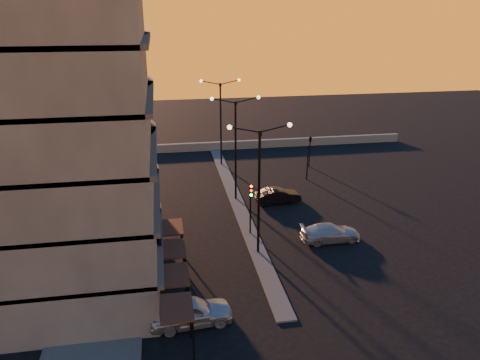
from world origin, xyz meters
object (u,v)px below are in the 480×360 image
(streetlamp_mid, at_px, (236,141))
(car_wagon, at_px, (330,233))
(car_hatchback, at_px, (190,312))
(traffic_light_main, at_px, (251,201))
(car_sedan, at_px, (278,196))

(streetlamp_mid, relative_size, car_wagon, 2.10)
(car_hatchback, bearing_deg, traffic_light_main, -33.11)
(streetlamp_mid, xyz_separation_m, car_wagon, (5.76, -9.05, -4.94))
(car_sedan, height_order, car_wagon, car_sedan)
(streetlamp_mid, bearing_deg, car_hatchback, -107.25)
(traffic_light_main, relative_size, car_hatchback, 0.91)
(car_sedan, bearing_deg, streetlamp_mid, 64.65)
(car_sedan, relative_size, car_wagon, 0.90)
(traffic_light_main, relative_size, car_wagon, 0.94)
(streetlamp_mid, distance_m, traffic_light_main, 7.62)
(streetlamp_mid, height_order, car_sedan, streetlamp_mid)
(traffic_light_main, bearing_deg, streetlamp_mid, 90.00)
(car_hatchback, relative_size, car_sedan, 1.14)
(traffic_light_main, bearing_deg, car_sedan, 58.07)
(car_hatchback, xyz_separation_m, car_sedan, (8.97, 15.87, -0.12))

